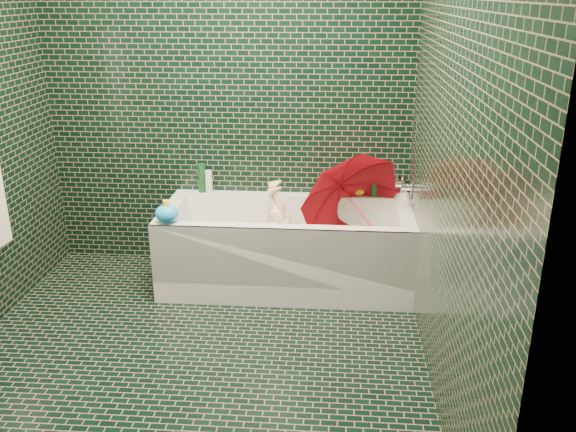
# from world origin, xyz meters

# --- Properties ---
(floor) EXTENTS (2.80, 2.80, 0.00)m
(floor) POSITION_xyz_m (0.00, 0.00, 0.00)
(floor) COLOR black
(floor) RESTS_ON ground
(wall_back) EXTENTS (2.80, 0.00, 2.80)m
(wall_back) POSITION_xyz_m (0.00, 1.40, 1.25)
(wall_back) COLOR black
(wall_back) RESTS_ON floor
(wall_front) EXTENTS (2.80, 0.00, 2.80)m
(wall_front) POSITION_xyz_m (0.00, -1.40, 1.25)
(wall_front) COLOR black
(wall_front) RESTS_ON floor
(wall_right) EXTENTS (0.00, 2.80, 2.80)m
(wall_right) POSITION_xyz_m (1.30, 0.00, 1.25)
(wall_right) COLOR black
(wall_right) RESTS_ON floor
(bathtub) EXTENTS (1.70, 0.75, 0.55)m
(bathtub) POSITION_xyz_m (0.45, 1.01, 0.21)
(bathtub) COLOR white
(bathtub) RESTS_ON floor
(bath_mat) EXTENTS (1.35, 0.47, 0.01)m
(bath_mat) POSITION_xyz_m (0.45, 1.02, 0.16)
(bath_mat) COLOR green
(bath_mat) RESTS_ON bathtub
(water) EXTENTS (1.48, 0.53, 0.00)m
(water) POSITION_xyz_m (0.45, 1.02, 0.30)
(water) COLOR silver
(water) RESTS_ON bathtub
(faucet) EXTENTS (0.18, 0.19, 0.55)m
(faucet) POSITION_xyz_m (1.26, 1.02, 0.77)
(faucet) COLOR silver
(faucet) RESTS_ON wall_right
(child) EXTENTS (0.88, 0.33, 0.39)m
(child) POSITION_xyz_m (0.45, 1.00, 0.31)
(child) COLOR beige
(child) RESTS_ON bathtub
(umbrella) EXTENTS (1.07, 1.11, 1.05)m
(umbrella) POSITION_xyz_m (0.93, 1.04, 0.56)
(umbrella) COLOR red
(umbrella) RESTS_ON bathtub
(soap_bottle_a) EXTENTS (0.13, 0.13, 0.27)m
(soap_bottle_a) POSITION_xyz_m (1.25, 1.31, 0.55)
(soap_bottle_a) COLOR white
(soap_bottle_a) RESTS_ON bathtub
(soap_bottle_b) EXTENTS (0.13, 0.13, 0.21)m
(soap_bottle_b) POSITION_xyz_m (1.25, 1.35, 0.55)
(soap_bottle_b) COLOR #491C6C
(soap_bottle_b) RESTS_ON bathtub
(soap_bottle_c) EXTENTS (0.17, 0.17, 0.19)m
(soap_bottle_c) POSITION_xyz_m (1.12, 1.34, 0.55)
(soap_bottle_c) COLOR #12401B
(soap_bottle_c) RESTS_ON bathtub
(bottle_right_tall) EXTENTS (0.06, 0.06, 0.24)m
(bottle_right_tall) POSITION_xyz_m (1.05, 1.36, 0.67)
(bottle_right_tall) COLOR #12401B
(bottle_right_tall) RESTS_ON bathtub
(bottle_right_pump) EXTENTS (0.05, 0.05, 0.16)m
(bottle_right_pump) POSITION_xyz_m (1.25, 1.34, 0.63)
(bottle_right_pump) COLOR silver
(bottle_right_pump) RESTS_ON bathtub
(bottle_left_tall) EXTENTS (0.07, 0.07, 0.21)m
(bottle_left_tall) POSITION_xyz_m (-0.20, 1.36, 0.66)
(bottle_left_tall) COLOR #12401B
(bottle_left_tall) RESTS_ON bathtub
(bottle_left_short) EXTENTS (0.07, 0.07, 0.17)m
(bottle_left_short) POSITION_xyz_m (-0.14, 1.33, 0.64)
(bottle_left_short) COLOR white
(bottle_left_short) RESTS_ON bathtub
(rubber_duck) EXTENTS (0.11, 0.08, 0.09)m
(rubber_duck) POSITION_xyz_m (0.96, 1.35, 0.59)
(rubber_duck) COLOR yellow
(rubber_duck) RESTS_ON bathtub
(bath_toy) EXTENTS (0.17, 0.14, 0.15)m
(bath_toy) POSITION_xyz_m (-0.29, 0.71, 0.61)
(bath_toy) COLOR #1B99FA
(bath_toy) RESTS_ON bathtub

